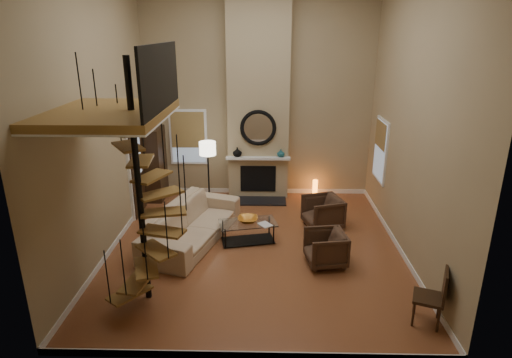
{
  "coord_description": "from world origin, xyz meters",
  "views": [
    {
      "loc": [
        0.19,
        -8.1,
        4.37
      ],
      "look_at": [
        0.0,
        0.4,
        1.4
      ],
      "focal_mm": 30.19,
      "sensor_mm": 36.0,
      "label": 1
    }
  ],
  "objects_px": {
    "floor_lamp": "(208,154)",
    "hutch": "(156,164)",
    "accent_lamp": "(315,189)",
    "armchair_near": "(326,212)",
    "side_chair": "(435,294)",
    "sofa": "(192,223)",
    "coffee_table": "(248,229)",
    "armchair_far": "(329,248)"
  },
  "relations": [
    {
      "from": "armchair_near",
      "to": "accent_lamp",
      "type": "distance_m",
      "value": 1.83
    },
    {
      "from": "sofa",
      "to": "coffee_table",
      "type": "distance_m",
      "value": 1.22
    },
    {
      "from": "hutch",
      "to": "accent_lamp",
      "type": "distance_m",
      "value": 4.35
    },
    {
      "from": "armchair_far",
      "to": "floor_lamp",
      "type": "relative_size",
      "value": 0.43
    },
    {
      "from": "hutch",
      "to": "sofa",
      "type": "height_order",
      "value": "hutch"
    },
    {
      "from": "sofa",
      "to": "coffee_table",
      "type": "xyz_separation_m",
      "value": [
        1.21,
        -0.06,
        -0.11
      ]
    },
    {
      "from": "armchair_far",
      "to": "floor_lamp",
      "type": "bearing_deg",
      "value": -145.65
    },
    {
      "from": "coffee_table",
      "to": "side_chair",
      "type": "relative_size",
      "value": 1.37
    },
    {
      "from": "hutch",
      "to": "floor_lamp",
      "type": "xyz_separation_m",
      "value": [
        1.49,
        -0.54,
        0.46
      ]
    },
    {
      "from": "floor_lamp",
      "to": "accent_lamp",
      "type": "distance_m",
      "value": 3.12
    },
    {
      "from": "sofa",
      "to": "armchair_far",
      "type": "height_order",
      "value": "sofa"
    },
    {
      "from": "sofa",
      "to": "accent_lamp",
      "type": "height_order",
      "value": "sofa"
    },
    {
      "from": "coffee_table",
      "to": "accent_lamp",
      "type": "bearing_deg",
      "value": 56.95
    },
    {
      "from": "hutch",
      "to": "armchair_far",
      "type": "relative_size",
      "value": 2.65
    },
    {
      "from": "armchair_far",
      "to": "armchair_near",
      "type": "bearing_deg",
      "value": 166.1
    },
    {
      "from": "side_chair",
      "to": "hutch",
      "type": "bearing_deg",
      "value": 136.78
    },
    {
      "from": "armchair_near",
      "to": "accent_lamp",
      "type": "relative_size",
      "value": 1.68
    },
    {
      "from": "hutch",
      "to": "armchair_far",
      "type": "distance_m",
      "value": 5.45
    },
    {
      "from": "hutch",
      "to": "armchair_near",
      "type": "bearing_deg",
      "value": -21.36
    },
    {
      "from": "armchair_near",
      "to": "floor_lamp",
      "type": "bearing_deg",
      "value": -129.34
    },
    {
      "from": "hutch",
      "to": "sofa",
      "type": "xyz_separation_m",
      "value": [
        1.36,
        -2.47,
        -0.55
      ]
    },
    {
      "from": "sofa",
      "to": "accent_lamp",
      "type": "bearing_deg",
      "value": -31.35
    },
    {
      "from": "floor_lamp",
      "to": "hutch",
      "type": "bearing_deg",
      "value": 159.95
    },
    {
      "from": "hutch",
      "to": "armchair_near",
      "type": "height_order",
      "value": "hutch"
    },
    {
      "from": "armchair_far",
      "to": "side_chair",
      "type": "bearing_deg",
      "value": 29.02
    },
    {
      "from": "coffee_table",
      "to": "armchair_near",
      "type": "bearing_deg",
      "value": 24.94
    },
    {
      "from": "hutch",
      "to": "side_chair",
      "type": "bearing_deg",
      "value": -43.22
    },
    {
      "from": "armchair_near",
      "to": "accent_lamp",
      "type": "bearing_deg",
      "value": 164.2
    },
    {
      "from": "sofa",
      "to": "armchair_far",
      "type": "relative_size",
      "value": 3.86
    },
    {
      "from": "armchair_far",
      "to": "floor_lamp",
      "type": "xyz_separation_m",
      "value": [
        -2.7,
        2.9,
        1.06
      ]
    },
    {
      "from": "armchair_near",
      "to": "armchair_far",
      "type": "distance_m",
      "value": 1.75
    },
    {
      "from": "floor_lamp",
      "to": "coffee_table",
      "type": "bearing_deg",
      "value": -61.35
    },
    {
      "from": "sofa",
      "to": "floor_lamp",
      "type": "relative_size",
      "value": 1.67
    },
    {
      "from": "armchair_far",
      "to": "side_chair",
      "type": "relative_size",
      "value": 0.78
    },
    {
      "from": "accent_lamp",
      "to": "hutch",
      "type": "bearing_deg",
      "value": -178.27
    },
    {
      "from": "hutch",
      "to": "accent_lamp",
      "type": "height_order",
      "value": "hutch"
    },
    {
      "from": "hutch",
      "to": "floor_lamp",
      "type": "bearing_deg",
      "value": -20.05
    },
    {
      "from": "hutch",
      "to": "coffee_table",
      "type": "bearing_deg",
      "value": -44.51
    },
    {
      "from": "accent_lamp",
      "to": "side_chair",
      "type": "distance_m",
      "value": 5.5
    },
    {
      "from": "coffee_table",
      "to": "floor_lamp",
      "type": "xyz_separation_m",
      "value": [
        -1.08,
        1.98,
        1.13
      ]
    },
    {
      "from": "sofa",
      "to": "armchair_near",
      "type": "height_order",
      "value": "sofa"
    },
    {
      "from": "armchair_near",
      "to": "hutch",
      "type": "bearing_deg",
      "value": -128.67
    }
  ]
}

